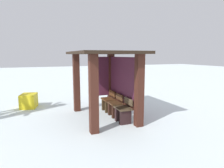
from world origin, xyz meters
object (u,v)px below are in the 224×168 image
bus_shelter (108,72)px  bench_right_inside (123,113)px  grit_bin (29,101)px  bench_left_inside (108,103)px  bench_center_inside (115,108)px

bus_shelter → bench_right_inside: (0.75, 0.24, -1.24)m
bus_shelter → grit_bin: 3.59m
bench_left_inside → bench_right_inside: bench_left_inside is taller
bench_right_inside → bus_shelter: bearing=-162.0°
bus_shelter → bench_left_inside: bearing=157.4°
bus_shelter → bench_center_inside: (0.08, 0.24, -1.24)m
bench_left_inside → bench_right_inside: bearing=0.0°
bus_shelter → grit_bin: bearing=-130.7°
bench_left_inside → bench_right_inside: (1.33, 0.00, -0.00)m
bus_shelter → bench_right_inside: bus_shelter is taller
bench_left_inside → grit_bin: 3.22m
bus_shelter → bench_left_inside: (-0.58, 0.24, -1.24)m
bench_left_inside → bench_center_inside: bearing=0.0°
grit_bin → bench_right_inside: bearing=43.5°
bench_left_inside → bench_center_inside: bench_center_inside is taller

